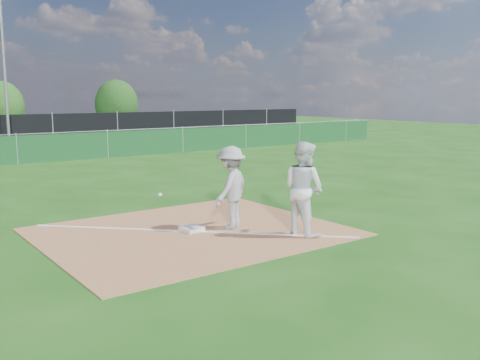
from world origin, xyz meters
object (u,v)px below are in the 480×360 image
runner (303,189)px  tree_mid (1,106)px  tree_right (117,104)px  car_right (30,129)px  light_pole (5,74)px  first_base (192,229)px  play_at_first (231,187)px

runner → tree_mid: (2.06, 35.11, 1.06)m
tree_right → car_right: bearing=-143.4°
light_pole → tree_right: bearing=43.5°
tree_right → first_base: bearing=-111.1°
play_at_first → light_pole: bearing=88.3°
first_base → play_at_first: play_at_first is taller
light_pole → play_at_first: bearing=-91.7°
tree_right → tree_mid: bearing=169.3°
play_at_first → runner: size_ratio=1.20×
play_at_first → runner: 1.59m
first_base → car_right: 25.80m
first_base → runner: size_ratio=0.21×
tree_right → play_at_first: bearing=-109.6°
light_pole → tree_mid: 12.27m
runner → car_right: size_ratio=0.39×
light_pole → runner: size_ratio=4.12×
play_at_first → car_right: play_at_first is taller
play_at_first → car_right: (2.83, 25.79, -0.17)m
light_pole → first_base: 22.07m
light_pole → tree_right: size_ratio=1.94×
first_base → tree_mid: bearing=83.5°
first_base → light_pole: bearing=86.1°
first_base → runner: runner is taller
light_pole → car_right: size_ratio=1.59×
runner → play_at_first: bearing=31.9°
play_at_first → tree_mid: size_ratio=0.59×
tree_mid → tree_right: bearing=-10.7°
runner → car_right: (1.92, 27.09, -0.23)m
tree_right → runner: bearing=-107.5°
light_pole → runner: (0.27, -23.23, -3.03)m
play_at_first → car_right: size_ratio=0.46×
light_pole → tree_right: light_pole is taller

